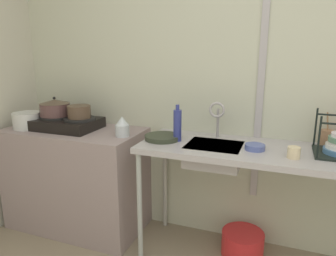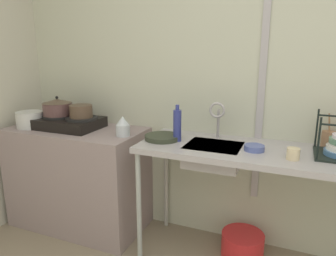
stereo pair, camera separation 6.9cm
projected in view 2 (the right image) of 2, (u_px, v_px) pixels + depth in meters
name	position (u px, v px, depth m)	size (l,w,h in m)	color
wall_back	(267.00, 74.00, 2.24)	(4.94, 0.10, 2.64)	beige
wall_metal_strip	(264.00, 55.00, 2.16)	(0.05, 0.01, 2.11)	#ACA7AB
counter_concrete	(79.00, 177.00, 2.69)	(1.13, 0.57, 0.86)	gray
counter_sink	(252.00, 158.00, 2.07)	(1.52, 0.57, 0.86)	#ACA7AB
stove	(70.00, 122.00, 2.60)	(0.49, 0.36, 0.10)	black
pot_on_left_burner	(58.00, 107.00, 2.61)	(0.24, 0.24, 0.16)	brown
pot_on_right_burner	(81.00, 111.00, 2.53)	(0.18, 0.18, 0.10)	#4F3D2E
pot_beside_stove	(30.00, 119.00, 2.62)	(0.22, 0.22, 0.13)	silver
percolator	(123.00, 126.00, 2.35)	(0.11, 0.11, 0.15)	silver
sink_basin	(213.00, 155.00, 2.16)	(0.37, 0.31, 0.14)	#ACA7AB
faucet	(217.00, 114.00, 2.24)	(0.11, 0.07, 0.27)	#ACA7AB
frying_pan	(162.00, 137.00, 2.27)	(0.26, 0.26, 0.03)	#313828
cup_by_rack	(293.00, 154.00, 1.85)	(0.08, 0.08, 0.07)	beige
small_bowl_on_drainboard	(254.00, 148.00, 2.02)	(0.13, 0.13, 0.04)	#5464AB
bottle_by_sink	(177.00, 125.00, 2.21)	(0.06, 0.06, 0.26)	navy
utensil_jar	(328.00, 139.00, 2.08)	(0.08, 0.08, 0.23)	#9A6F4F
bucket_on_floor	(242.00, 245.00, 2.31)	(0.31, 0.31, 0.18)	red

